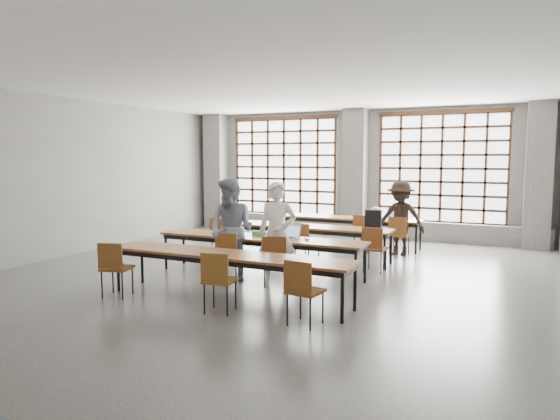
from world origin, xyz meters
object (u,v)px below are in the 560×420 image
at_px(laptop_front, 290,235).
at_px(phone, 266,238).
at_px(chair_mid_left, 221,233).
at_px(chair_near_left, 114,264).
at_px(chair_front_left, 229,252).
at_px(laptop_back, 395,216).
at_px(desk_row_c, 259,240).
at_px(red_pouch, 117,265).
at_px(backpack, 373,220).
at_px(plastic_bag, 376,212).
at_px(chair_back_mid, 363,230).
at_px(chair_near_right, 302,286).
at_px(chair_back_left, 277,224).
at_px(green_box, 259,233).
at_px(student_back, 400,218).
at_px(student_male, 277,234).
at_px(student_female, 231,229).
at_px(desk_row_a, 339,219).
at_px(chair_back_right, 399,232).
at_px(chair_mid_centre, 305,240).
at_px(desk_row_b, 300,228).
at_px(mouse, 307,239).
at_px(desk_row_d, 228,258).
at_px(chair_mid_right, 374,245).
at_px(chair_front_right, 275,256).

bearing_deg(laptop_front, phone, -152.13).
xyz_separation_m(chair_mid_left, chair_near_left, (0.17, -3.39, 0.00)).
height_order(chair_front_left, laptop_back, laptop_back).
height_order(desk_row_c, red_pouch, desk_row_c).
distance_m(backpack, plastic_bag, 1.90).
xyz_separation_m(chair_near_left, plastic_bag, (2.61, 5.92, 0.34)).
xyz_separation_m(desk_row_c, backpack, (1.66, 1.81, 0.27)).
bearing_deg(phone, red_pouch, -127.07).
xyz_separation_m(chair_back_mid, chair_near_right, (0.67, -5.25, 0.00)).
relative_size(desk_row_c, plastic_bag, 13.99).
height_order(chair_back_left, laptop_front, laptop_front).
xyz_separation_m(green_box, backpack, (1.71, 1.73, 0.15)).
xyz_separation_m(student_back, green_box, (-1.99, -3.03, -0.06)).
bearing_deg(student_male, student_female, 161.13).
distance_m(desk_row_c, chair_back_mid, 3.19).
distance_m(chair_near_right, backpack, 4.10).
relative_size(desk_row_a, chair_near_right, 4.55).
height_order(student_back, green_box, student_back).
distance_m(desk_row_c, chair_back_right, 3.56).
relative_size(chair_back_right, student_back, 0.53).
xyz_separation_m(desk_row_a, chair_mid_centre, (0.10, -2.48, -0.13)).
xyz_separation_m(desk_row_b, student_female, (-0.36, -2.26, 0.25)).
bearing_deg(mouse, chair_near_right, -69.32).
distance_m(chair_back_right, backpack, 1.27).
relative_size(desk_row_b, plastic_bag, 13.99).
bearing_deg(student_back, chair_back_mid, -168.83).
height_order(chair_near_right, laptop_front, laptop_front).
xyz_separation_m(student_male, red_pouch, (-1.99, -1.68, -0.39)).
bearing_deg(chair_near_right, student_female, 139.96).
bearing_deg(laptop_front, desk_row_a, 93.77).
xyz_separation_m(chair_near_right, mouse, (-0.85, 2.24, 0.21)).
xyz_separation_m(desk_row_d, student_male, (0.29, 1.13, 0.23)).
xyz_separation_m(mouse, green_box, (-1.00, 0.10, 0.03)).
bearing_deg(chair_back_mid, red_pouch, -115.97).
relative_size(student_back, phone, 12.84).
distance_m(chair_mid_centre, backpack, 1.45).
distance_m(chair_mid_left, green_box, 1.85).
distance_m(student_back, red_pouch, 6.27).
height_order(chair_mid_centre, phone, chair_mid_centre).
bearing_deg(chair_mid_left, desk_row_a, 52.75).
bearing_deg(chair_mid_centre, green_box, -114.70).
relative_size(chair_mid_right, phone, 6.77).
relative_size(desk_row_c, red_pouch, 20.00).
height_order(chair_front_left, chair_front_right, same).
height_order(student_female, green_box, student_female).
distance_m(desk_row_b, plastic_bag, 2.25).
height_order(chair_mid_left, plastic_bag, plastic_bag).
bearing_deg(chair_back_left, student_male, -64.53).
relative_size(desk_row_a, laptop_front, 9.06).
distance_m(chair_back_right, red_pouch, 6.15).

